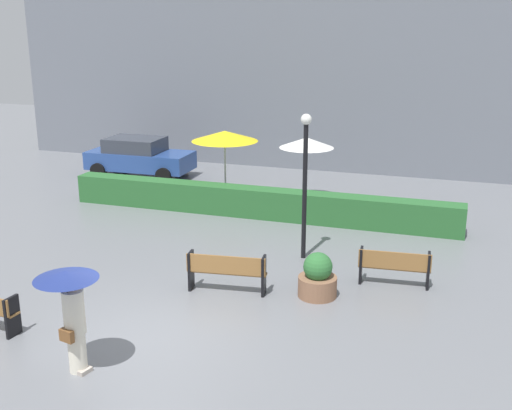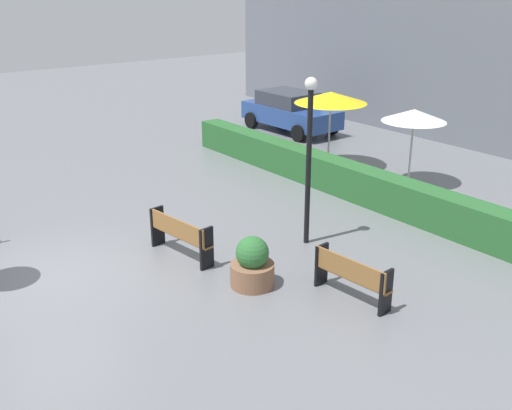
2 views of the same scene
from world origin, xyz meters
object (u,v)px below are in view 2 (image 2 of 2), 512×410
Objects in this scene: patio_umbrella_yellow at (331,98)px; patio_umbrella_white at (414,116)px; bench_mid_center at (179,233)px; parked_car at (290,111)px; planter_pot at (252,265)px; bench_far_right at (351,275)px; lamp_post at (309,145)px.

patio_umbrella_white is at bearing 14.48° from patio_umbrella_yellow.
parked_car is at bearing 127.89° from bench_mid_center.
planter_pot reaches higher than bench_mid_center.
bench_far_right is 8.70m from patio_umbrella_yellow.
patio_umbrella_yellow is 2.79m from patio_umbrella_white.
planter_pot is 13.14m from parked_car.
patio_umbrella_yellow is at bearing 125.59° from planter_pot.
lamp_post is at bearing 155.87° from bench_far_right.
patio_umbrella_yellow is (-2.80, 7.22, 1.74)m from bench_mid_center.
patio_umbrella_white is at bearing -12.70° from parked_car.
bench_far_right is at bearing -24.13° from lamp_post.
bench_far_right is 0.40× the size of parked_car.
parked_car is (-9.47, 9.10, 0.37)m from planter_pot.
patio_umbrella_white reaches higher than parked_car.
lamp_post is at bearing 67.42° from bench_mid_center.
bench_mid_center reaches higher than bench_far_right.
planter_pot is 0.27× the size of lamp_post.
planter_pot is 0.46× the size of patio_umbrella_white.
patio_umbrella_white reaches higher than bench_mid_center.
parked_car is at bearing 167.30° from patio_umbrella_white.
bench_far_right is at bearing -35.74° from parked_car.
bench_mid_center is at bearing -112.58° from lamp_post.
lamp_post reaches higher than bench_mid_center.
planter_pot reaches higher than bench_far_right.
parked_car reaches higher than planter_pot.
parked_car is at bearing 153.15° from patio_umbrella_yellow.
bench_mid_center is at bearing -68.76° from patio_umbrella_yellow.
patio_umbrella_yellow reaches higher than bench_mid_center.
bench_mid_center is 1.78× the size of planter_pot.
bench_mid_center is 2.09m from planter_pot.
parked_car is at bearing 136.13° from planter_pot.
parked_car is (-8.57, 6.84, -1.54)m from lamp_post.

